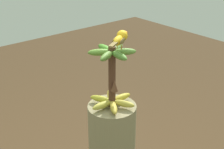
# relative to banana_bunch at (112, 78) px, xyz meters

# --- Properties ---
(banana_bunch) EXTENTS (0.24, 0.25, 0.33)m
(banana_bunch) POSITION_rel_banana_bunch_xyz_m (0.00, 0.00, 0.00)
(banana_bunch) COLOR #4C2D1E
(banana_bunch) RESTS_ON banana_tree
(perched_bird) EXTENTS (0.11, 0.18, 0.08)m
(perched_bird) POSITION_rel_banana_bunch_xyz_m (-0.04, -0.02, 0.22)
(perched_bird) COLOR #C68933
(perched_bird) RESTS_ON banana_bunch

